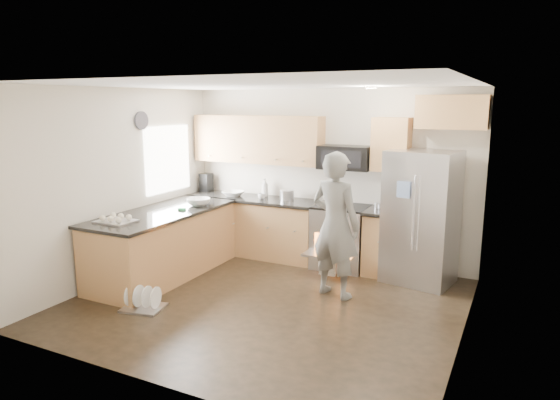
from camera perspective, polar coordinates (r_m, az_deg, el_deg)
The scene contains 8 objects.
ground at distance 6.21m, azimuth -1.60°, elevation -11.67°, with size 4.50×4.50×0.00m, color black.
room_shell at distance 5.81m, azimuth -1.94°, elevation 3.87°, with size 4.54×4.04×2.62m.
back_cabinet_run at distance 7.69m, azimuth 0.61°, elevation 0.32°, with size 4.45×0.64×2.50m.
peninsula at distance 7.19m, azimuth -13.13°, elevation -4.84°, with size 0.96×2.36×1.03m.
stove_range at distance 7.35m, azimuth 7.02°, elevation -2.57°, with size 0.76×0.97×1.79m.
refrigerator at distance 6.92m, azimuth 15.80°, elevation -1.93°, with size 0.98×0.82×1.79m.
person at distance 6.20m, azimuth 6.35°, elevation -2.86°, with size 0.67×0.44×1.83m, color gray.
dish_rack at distance 6.23m, azimuth -15.35°, elevation -11.26°, with size 0.53×0.46×0.29m.
Camera 1 is at (2.70, -5.05, 2.41)m, focal length 32.00 mm.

